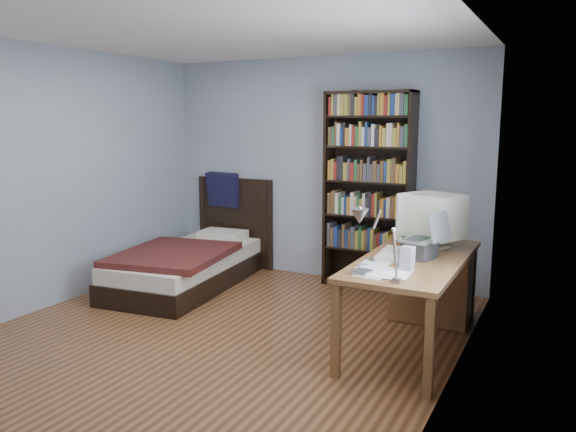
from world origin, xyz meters
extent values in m
plane|color=#543118|center=(0.00, 0.00, 0.00)|extent=(4.20, 4.20, 0.00)
plane|color=white|center=(0.00, 0.00, 2.50)|extent=(4.20, 4.20, 0.00)
cube|color=#A3AEBF|center=(0.00, 2.10, 1.25)|extent=(3.80, 0.04, 2.50)
cube|color=#A3AEBF|center=(-1.90, 0.00, 1.25)|extent=(0.04, 4.20, 2.50)
cube|color=#A3AEBF|center=(1.90, 0.00, 1.25)|extent=(0.04, 4.20, 2.50)
cube|color=white|center=(1.89, -0.15, 1.45)|extent=(0.01, 1.14, 1.14)
cube|color=white|center=(1.88, -0.15, 1.45)|extent=(0.01, 1.00, 1.00)
cube|color=brown|center=(1.50, 0.54, 0.71)|extent=(0.75, 1.74, 0.04)
cube|color=brown|center=(1.18, -0.28, 0.34)|extent=(0.06, 0.06, 0.69)
cube|color=brown|center=(1.83, -0.28, 0.34)|extent=(0.06, 0.06, 0.69)
cube|color=brown|center=(1.18, 1.36, 0.34)|extent=(0.06, 0.06, 0.69)
cube|color=brown|center=(1.83, 1.36, 0.34)|extent=(0.06, 0.06, 0.69)
cube|color=brown|center=(1.50, 1.19, 0.34)|extent=(0.69, 0.40, 0.68)
cube|color=beige|center=(1.54, 0.95, 0.74)|extent=(0.32, 0.30, 0.03)
cylinder|color=beige|center=(1.54, 0.95, 0.79)|extent=(0.10, 0.10, 0.06)
cube|color=beige|center=(1.57, 0.95, 1.00)|extent=(0.51, 0.50, 0.37)
cube|color=#BAAE9B|center=(1.37, 0.95, 1.00)|extent=(0.19, 0.36, 0.39)
cube|color=#3E70E1|center=(1.36, 0.95, 1.00)|extent=(0.13, 0.27, 0.25)
cube|color=#2D2D30|center=(1.55, 0.52, 0.80)|extent=(0.25, 0.28, 0.14)
cube|color=#ACACB0|center=(1.55, 0.52, 0.88)|extent=(0.30, 0.35, 0.02)
cube|color=#2D2D30|center=(1.53, 0.52, 0.89)|extent=(0.20, 0.27, 0.00)
cube|color=#ACACB0|center=(1.69, 0.52, 0.99)|extent=(0.14, 0.31, 0.22)
cube|color=#0CBF26|center=(1.68, 0.52, 0.99)|extent=(0.11, 0.25, 0.17)
cube|color=#99999E|center=(1.58, -0.23, 0.75)|extent=(0.05, 0.05, 0.04)
cylinder|color=#99999E|center=(1.58, -0.28, 0.94)|extent=(0.02, 0.13, 0.35)
cylinder|color=#99999E|center=(1.52, -0.48, 1.19)|extent=(0.15, 0.29, 0.18)
cone|color=#99999E|center=(1.45, -0.62, 1.23)|extent=(0.11, 0.11, 0.09)
cube|color=#BAAE9B|center=(1.34, 0.50, 0.75)|extent=(0.22, 0.48, 0.05)
cube|color=gray|center=(1.56, 0.12, 0.82)|extent=(0.10, 0.10, 0.18)
cylinder|color=#07390E|center=(1.38, 0.75, 0.79)|extent=(0.07, 0.07, 0.12)
ellipsoid|color=silver|center=(1.48, 0.85, 0.75)|extent=(0.06, 0.11, 0.04)
cube|color=#ACACB0|center=(1.26, 0.25, 0.74)|extent=(0.09, 0.11, 0.02)
cube|color=gray|center=(1.23, 0.09, 0.74)|extent=(0.07, 0.09, 0.02)
cube|color=gray|center=(1.30, -0.11, 0.74)|extent=(0.13, 0.13, 0.02)
cube|color=black|center=(0.18, 1.94, 1.05)|extent=(0.03, 0.30, 2.10)
cube|color=black|center=(1.09, 1.94, 1.05)|extent=(0.03, 0.30, 2.10)
cube|color=black|center=(0.63, 1.94, 2.08)|extent=(0.94, 0.30, 0.03)
cube|color=black|center=(0.63, 1.94, 0.03)|extent=(0.94, 0.30, 0.06)
cube|color=black|center=(0.63, 2.08, 1.05)|extent=(0.94, 0.02, 2.10)
cube|color=olive|center=(0.63, 1.92, 1.08)|extent=(0.86, 0.22, 1.90)
cube|color=black|center=(-1.13, 1.05, 0.11)|extent=(1.17, 2.04, 0.22)
cube|color=beige|center=(-1.13, 1.05, 0.30)|extent=(1.12, 1.98, 0.16)
cube|color=maroon|center=(-1.10, 0.81, 0.41)|extent=(1.24, 1.43, 0.07)
cube|color=beige|center=(-1.13, 1.78, 0.43)|extent=(0.57, 0.39, 0.12)
cube|color=black|center=(-1.13, 2.06, 0.55)|extent=(1.04, 0.05, 1.10)
cylinder|color=black|center=(-1.62, 2.04, 0.55)|extent=(0.06, 0.06, 1.10)
cylinder|color=black|center=(-0.64, 2.04, 0.55)|extent=(0.06, 0.06, 1.10)
cube|color=black|center=(-1.28, 2.03, 0.95)|extent=(0.46, 0.20, 0.43)
camera|label=1|loc=(2.58, -3.75, 1.79)|focal=35.00mm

